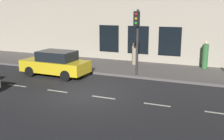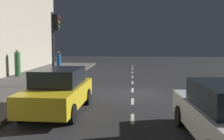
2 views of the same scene
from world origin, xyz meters
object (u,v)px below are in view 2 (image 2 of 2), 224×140
Objects in this scene: pedestrian_2 at (18,64)px; pedestrian_0 at (59,63)px; traffic_light at (55,36)px; parked_car_0 at (58,91)px.

pedestrian_0 is at bearing 136.79° from pedestrian_2.
parked_car_0 is (-1.46, 4.77, -2.05)m from traffic_light.
pedestrian_0 is (1.37, -5.65, -1.93)m from traffic_light.
parked_car_0 is 10.80m from pedestrian_0.
parked_car_0 is at bearing 37.58° from pedestrian_2.
traffic_light is at bearing -110.75° from pedestrian_0.
pedestrian_2 is (3.69, -3.65, -1.84)m from traffic_light.
traffic_light reaches higher than pedestrian_2.
parked_car_0 is at bearing -109.20° from pedestrian_0.
traffic_light is 5.51m from pedestrian_2.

